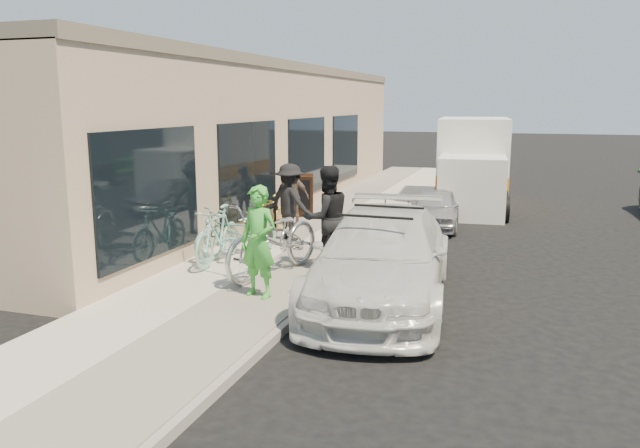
# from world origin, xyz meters

# --- Properties ---
(ground) EXTENTS (120.00, 120.00, 0.00)m
(ground) POSITION_xyz_m (0.00, 0.00, 0.00)
(ground) COLOR black
(ground) RESTS_ON ground
(sidewalk) EXTENTS (3.00, 34.00, 0.15)m
(sidewalk) POSITION_xyz_m (-2.00, 3.00, 0.07)
(sidewalk) COLOR #B8B1A5
(sidewalk) RESTS_ON ground
(curb) EXTENTS (0.12, 34.00, 0.13)m
(curb) POSITION_xyz_m (-0.45, 3.00, 0.07)
(curb) COLOR gray
(curb) RESTS_ON ground
(storefront) EXTENTS (3.60, 20.00, 4.22)m
(storefront) POSITION_xyz_m (-5.24, 7.99, 2.12)
(storefront) COLOR tan
(storefront) RESTS_ON ground
(bike_rack) EXTENTS (0.17, 0.54, 0.77)m
(bike_rack) POSITION_xyz_m (-2.71, 3.28, 0.62)
(bike_rack) COLOR black
(bike_rack) RESTS_ON sidewalk
(sandwich_board) EXTENTS (0.85, 0.85, 1.11)m
(sandwich_board) POSITION_xyz_m (-3.05, 6.21, 0.72)
(sandwich_board) COLOR black
(sandwich_board) RESTS_ON sidewalk
(sedan_white) EXTENTS (2.54, 5.17, 1.49)m
(sedan_white) POSITION_xyz_m (0.52, 0.26, 0.72)
(sedan_white) COLOR silver
(sedan_white) RESTS_ON ground
(sedan_silver) EXTENTS (1.40, 2.98, 0.99)m
(sedan_silver) POSITION_xyz_m (0.46, 6.62, 0.49)
(sedan_silver) COLOR #AAAAAF
(sedan_silver) RESTS_ON ground
(moving_truck) EXTENTS (2.46, 5.56, 2.66)m
(moving_truck) POSITION_xyz_m (1.02, 10.44, 1.18)
(moving_truck) COLOR silver
(moving_truck) RESTS_ON ground
(tandem_bike) EXTENTS (1.49, 2.61, 1.30)m
(tandem_bike) POSITION_xyz_m (-1.50, 0.71, 0.80)
(tandem_bike) COLOR silver
(tandem_bike) RESTS_ON sidewalk
(woman_rider) EXTENTS (0.72, 0.56, 1.75)m
(woman_rider) POSITION_xyz_m (-1.25, -0.51, 1.02)
(woman_rider) COLOR green
(woman_rider) RESTS_ON sidewalk
(man_standing) EXTENTS (1.16, 1.15, 1.89)m
(man_standing) POSITION_xyz_m (-0.75, 1.37, 1.09)
(man_standing) COLOR black
(man_standing) RESTS_ON sidewalk
(cruiser_bike_a) EXTENTS (0.55, 1.80, 1.08)m
(cruiser_bike_a) POSITION_xyz_m (-2.82, 1.14, 0.69)
(cruiser_bike_a) COLOR #7BB8A8
(cruiser_bike_a) RESTS_ON sidewalk
(cruiser_bike_b) EXTENTS (1.54, 2.00, 1.01)m
(cruiser_bike_b) POSITION_xyz_m (-2.70, 1.72, 0.65)
(cruiser_bike_b) COLOR #7BB8A8
(cruiser_bike_b) RESTS_ON sidewalk
(cruiser_bike_c) EXTENTS (0.60, 1.55, 0.91)m
(cruiser_bike_c) POSITION_xyz_m (-2.89, 3.84, 0.60)
(cruiser_bike_c) COLOR gold
(cruiser_bike_c) RESTS_ON sidewalk
(bystander_a) EXTENTS (1.24, 1.00, 1.68)m
(bystander_a) POSITION_xyz_m (-2.28, 3.48, 0.99)
(bystander_a) COLOR black
(bystander_a) RESTS_ON sidewalk
(bystander_b) EXTENTS (0.87, 0.40, 1.47)m
(bystander_b) POSITION_xyz_m (-2.81, 4.98, 0.88)
(bystander_b) COLOR brown
(bystander_b) RESTS_ON sidewalk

